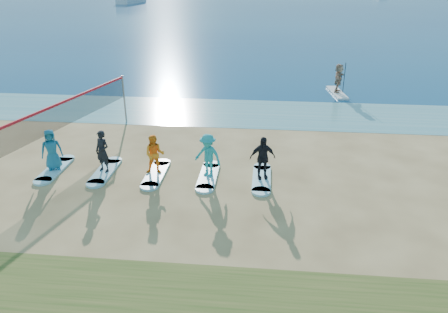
# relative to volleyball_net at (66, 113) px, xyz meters

# --- Properties ---
(ground) EXTENTS (600.00, 600.00, 0.00)m
(ground) POSITION_rel_volleyball_net_xyz_m (5.61, -3.96, -1.90)
(ground) COLOR tan
(ground) RESTS_ON ground
(shallow_water) EXTENTS (600.00, 600.00, 0.00)m
(shallow_water) POSITION_rel_volleyball_net_xyz_m (5.61, 6.54, -1.90)
(shallow_water) COLOR teal
(shallow_water) RESTS_ON ground
(volleyball_net) EXTENTS (2.28, 8.82, 2.50)m
(volleyball_net) POSITION_rel_volleyball_net_xyz_m (0.00, 0.00, 0.00)
(volleyball_net) COLOR gray
(volleyball_net) RESTS_ON ground
(paddleboard) EXTENTS (1.08, 3.07, 0.12)m
(paddleboard) POSITION_rel_volleyball_net_xyz_m (12.88, 11.08, -1.84)
(paddleboard) COLOR silver
(paddleboard) RESTS_ON ground
(paddleboarder) EXTENTS (0.91, 1.74, 1.79)m
(paddleboarder) POSITION_rel_volleyball_net_xyz_m (12.88, 11.08, -0.89)
(paddleboarder) COLOR tan
(paddleboarder) RESTS_ON paddleboard
(boat_offshore_a) EXTENTS (4.52, 7.96, 1.99)m
(boat_offshore_a) POSITION_rel_volleyball_net_xyz_m (-20.05, 75.56, -1.90)
(boat_offshore_a) COLOR silver
(boat_offshore_a) RESTS_ON ground
(surfboard_0) EXTENTS (0.70, 2.20, 0.09)m
(surfboard_0) POSITION_rel_volleyball_net_xyz_m (-0.03, -1.57, -1.86)
(surfboard_0) COLOR #8DCDDA
(surfboard_0) RESTS_ON ground
(student_0) EXTENTS (0.96, 0.82, 1.66)m
(student_0) POSITION_rel_volleyball_net_xyz_m (-0.03, -1.57, -0.98)
(student_0) COLOR #1B6886
(student_0) RESTS_ON surfboard_0
(surfboard_1) EXTENTS (0.70, 2.20, 0.09)m
(surfboard_1) POSITION_rel_volleyball_net_xyz_m (2.06, -1.57, -1.86)
(surfboard_1) COLOR #8DCDDA
(surfboard_1) RESTS_ON ground
(student_1) EXTENTS (0.72, 0.61, 1.69)m
(student_1) POSITION_rel_volleyball_net_xyz_m (2.06, -1.57, -0.97)
(student_1) COLOR black
(student_1) RESTS_ON surfboard_1
(surfboard_2) EXTENTS (0.70, 2.20, 0.09)m
(surfboard_2) POSITION_rel_volleyball_net_xyz_m (4.15, -1.57, -1.86)
(surfboard_2) COLOR #8DCDDA
(surfboard_2) RESTS_ON ground
(student_2) EXTENTS (0.83, 0.68, 1.59)m
(student_2) POSITION_rel_volleyball_net_xyz_m (4.15, -1.57, -1.02)
(student_2) COLOR orange
(student_2) RESTS_ON surfboard_2
(surfboard_3) EXTENTS (0.70, 2.20, 0.09)m
(surfboard_3) POSITION_rel_volleyball_net_xyz_m (6.24, -1.57, -1.86)
(surfboard_3) COLOR #8DCDDA
(surfboard_3) RESTS_ON ground
(student_3) EXTENTS (1.27, 1.02, 1.72)m
(student_3) POSITION_rel_volleyball_net_xyz_m (6.24, -1.57, -0.96)
(student_3) COLOR teal
(student_3) RESTS_ON surfboard_3
(surfboard_4) EXTENTS (0.70, 2.20, 0.09)m
(surfboard_4) POSITION_rel_volleyball_net_xyz_m (8.33, -1.57, -1.86)
(surfboard_4) COLOR #8DCDDA
(surfboard_4) RESTS_ON ground
(student_4) EXTENTS (1.06, 0.65, 1.69)m
(student_4) POSITION_rel_volleyball_net_xyz_m (8.33, -1.57, -0.97)
(student_4) COLOR black
(student_4) RESTS_ON surfboard_4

